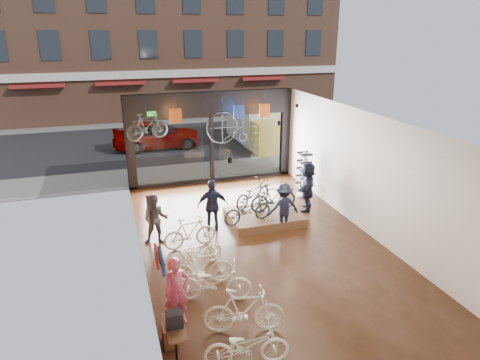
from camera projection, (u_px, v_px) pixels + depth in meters
name	position (u px, v px, depth m)	size (l,w,h in m)	color
ground_plane	(260.00, 244.00, 13.03)	(7.00, 12.00, 0.04)	black
ceiling	(262.00, 119.00, 11.75)	(7.00, 12.00, 0.04)	black
wall_left	(137.00, 198.00, 11.40)	(0.04, 12.00, 3.80)	brown
wall_right	(366.00, 173.00, 13.39)	(0.04, 12.00, 3.80)	beige
wall_back	(388.00, 305.00, 6.98)	(7.00, 0.04, 3.80)	beige
storefront	(211.00, 137.00, 17.79)	(7.00, 0.26, 3.80)	black
exit_sign	(152.00, 114.00, 16.62)	(0.35, 0.06, 0.18)	#198C26
street_road	(177.00, 134.00, 26.52)	(30.00, 18.00, 0.02)	black
sidewalk_near	(206.00, 171.00, 19.48)	(30.00, 2.40, 0.12)	slate
sidewalk_far	(168.00, 121.00, 30.09)	(30.00, 2.00, 0.12)	slate
opposite_building	(157.00, 16.00, 30.03)	(26.00, 5.00, 14.00)	brown
street_car	(157.00, 134.00, 23.10)	(1.88, 4.68, 1.59)	gray
box_truck	(260.00, 124.00, 23.64)	(2.07, 6.22, 2.45)	silver
floor_bike_0	(247.00, 346.00, 8.18)	(0.58, 1.67, 0.88)	#EAE9CE
floor_bike_1	(244.00, 311.00, 9.05)	(0.50, 1.76, 1.06)	#EAE9CE
floor_bike_2	(214.00, 282.00, 10.14)	(0.65, 1.85, 0.97)	#EAE9CE
floor_bike_3	(201.00, 267.00, 10.75)	(0.47, 1.66, 1.00)	#EAE9CE
floor_bike_4	(194.00, 252.00, 11.62)	(0.57, 1.62, 0.85)	#EAE9CE
floor_bike_5	(190.00, 233.00, 12.63)	(0.45, 1.59, 0.96)	#EAE9CE
display_platform	(264.00, 217.00, 14.47)	(2.40, 1.80, 0.30)	brown
display_bike_left	(248.00, 210.00, 13.59)	(0.58, 1.66, 0.87)	black
display_bike_mid	(273.00, 197.00, 14.43)	(0.47, 1.66, 1.00)	black
display_bike_right	(253.00, 193.00, 14.90)	(0.60, 1.72, 0.91)	black
customer_0	(177.00, 292.00, 9.25)	(0.58, 0.38, 1.59)	#CC4C72
customer_1	(156.00, 220.00, 12.77)	(0.77, 0.60, 1.58)	#3F3F44
customer_2	(213.00, 206.00, 13.61)	(1.00, 0.42, 1.70)	#161C33
customer_3	(284.00, 207.00, 13.66)	(1.03, 0.59, 1.59)	#161C33
customer_5	(307.00, 186.00, 15.18)	(1.65, 0.52, 1.78)	#161C33
sunglasses_rack	(304.00, 174.00, 16.46)	(0.52, 0.43, 1.77)	white
wall_merch	(161.00, 288.00, 8.49)	(0.40, 2.40, 2.60)	navy
penny_farthing	(229.00, 128.00, 16.68)	(1.59, 0.06, 1.28)	black
hung_bike	(147.00, 126.00, 15.05)	(0.45, 1.58, 0.95)	black
jersey_left	(176.00, 116.00, 16.24)	(0.45, 0.03, 0.55)	#CC5919
jersey_mid	(239.00, 112.00, 16.96)	(0.45, 0.03, 0.55)	#1E3F99
jersey_right	(265.00, 111.00, 17.26)	(0.45, 0.03, 0.55)	#CC5919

